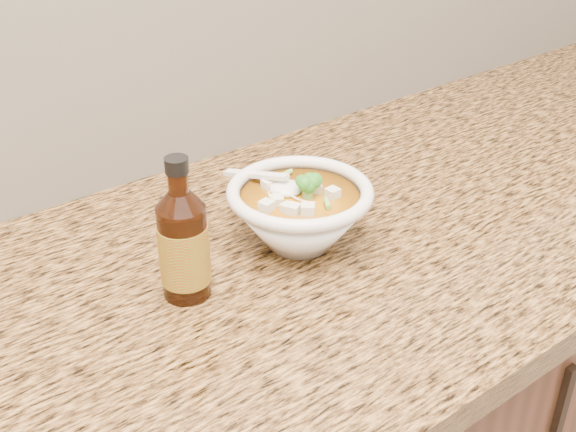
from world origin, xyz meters
TOP-DOWN VIEW (x-y plane):
  - counter_slab at (0.00, 1.68)m, footprint 4.00×0.68m
  - soup_bowl at (0.33, 1.68)m, footprint 0.20×0.22m
  - hot_sauce_bottle at (0.15, 1.67)m, footprint 0.07×0.07m

SIDE VIEW (x-z plane):
  - counter_slab at x=0.00m, z-range 0.86..0.90m
  - soup_bowl at x=0.33m, z-range 0.89..1.00m
  - hot_sauce_bottle at x=0.15m, z-range 0.88..1.06m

